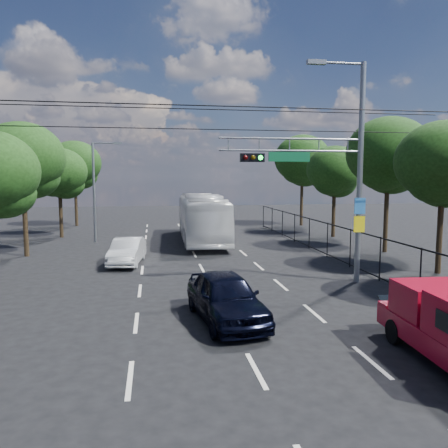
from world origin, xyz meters
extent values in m
plane|color=black|center=(0.00, 0.00, 0.00)|extent=(120.00, 120.00, 0.00)
cube|color=beige|center=(-3.00, 0.00, 0.01)|extent=(0.12, 2.00, 0.01)
cube|color=beige|center=(-3.00, 4.00, 0.01)|extent=(0.12, 2.00, 0.01)
cube|color=beige|center=(-3.00, 8.00, 0.01)|extent=(0.12, 2.00, 0.01)
cube|color=beige|center=(-3.00, 12.00, 0.01)|extent=(0.12, 2.00, 0.01)
cube|color=beige|center=(-3.00, 16.00, 0.01)|extent=(0.12, 2.00, 0.01)
cube|color=beige|center=(-3.00, 20.00, 0.01)|extent=(0.12, 2.00, 0.01)
cube|color=beige|center=(-3.00, 24.00, 0.01)|extent=(0.12, 2.00, 0.01)
cube|color=beige|center=(-3.00, 28.00, 0.01)|extent=(0.12, 2.00, 0.01)
cube|color=beige|center=(-3.00, 32.00, 0.01)|extent=(0.12, 2.00, 0.01)
cube|color=beige|center=(0.00, 0.00, 0.01)|extent=(0.12, 2.00, 0.01)
cube|color=beige|center=(0.00, 4.00, 0.01)|extent=(0.12, 2.00, 0.01)
cube|color=beige|center=(0.00, 8.00, 0.01)|extent=(0.12, 2.00, 0.01)
cube|color=beige|center=(0.00, 12.00, 0.01)|extent=(0.12, 2.00, 0.01)
cube|color=beige|center=(0.00, 16.00, 0.01)|extent=(0.12, 2.00, 0.01)
cube|color=beige|center=(0.00, 20.00, 0.01)|extent=(0.12, 2.00, 0.01)
cube|color=beige|center=(0.00, 24.00, 0.01)|extent=(0.12, 2.00, 0.01)
cube|color=beige|center=(0.00, 28.00, 0.01)|extent=(0.12, 2.00, 0.01)
cube|color=beige|center=(0.00, 32.00, 0.01)|extent=(0.12, 2.00, 0.01)
cube|color=beige|center=(3.00, 0.00, 0.01)|extent=(0.12, 2.00, 0.01)
cube|color=beige|center=(3.00, 4.00, 0.01)|extent=(0.12, 2.00, 0.01)
cube|color=beige|center=(3.00, 8.00, 0.01)|extent=(0.12, 2.00, 0.01)
cube|color=beige|center=(3.00, 12.00, 0.01)|extent=(0.12, 2.00, 0.01)
cube|color=beige|center=(3.00, 16.00, 0.01)|extent=(0.12, 2.00, 0.01)
cube|color=beige|center=(3.00, 20.00, 0.01)|extent=(0.12, 2.00, 0.01)
cube|color=beige|center=(3.00, 24.00, 0.01)|extent=(0.12, 2.00, 0.01)
cube|color=beige|center=(3.00, 28.00, 0.01)|extent=(0.12, 2.00, 0.01)
cube|color=beige|center=(3.00, 32.00, 0.01)|extent=(0.12, 2.00, 0.01)
cylinder|color=slate|center=(6.50, 8.00, 4.75)|extent=(0.24, 0.24, 9.50)
cylinder|color=slate|center=(5.50, 8.00, 9.40)|extent=(2.00, 0.10, 0.10)
cube|color=slate|center=(4.40, 8.00, 9.40)|extent=(0.80, 0.25, 0.18)
cylinder|color=slate|center=(3.40, 8.00, 6.25)|extent=(6.20, 0.08, 0.08)
cylinder|color=slate|center=(3.40, 8.00, 5.75)|extent=(6.20, 0.08, 0.08)
cube|color=black|center=(1.70, 8.00, 5.45)|extent=(1.00, 0.28, 0.35)
sphere|color=#3F0505|center=(1.38, 7.85, 5.45)|extent=(0.20, 0.20, 0.20)
sphere|color=#4C3805|center=(1.70, 7.85, 5.45)|extent=(0.20, 0.20, 0.20)
sphere|color=#0CE533|center=(2.02, 7.85, 5.45)|extent=(0.20, 0.20, 0.20)
cube|color=#0C5630|center=(3.30, 8.00, 5.50)|extent=(1.80, 0.05, 0.40)
cube|color=#276DB8|center=(6.48, 7.86, 3.40)|extent=(0.50, 0.04, 0.70)
cube|color=yellow|center=(6.48, 7.86, 2.60)|extent=(0.50, 0.04, 0.70)
cylinder|color=slate|center=(5.90, 8.00, 6.00)|extent=(0.05, 0.05, 0.50)
cylinder|color=slate|center=(4.60, 8.00, 6.00)|extent=(0.05, 0.05, 0.50)
cylinder|color=slate|center=(3.30, 8.00, 6.00)|extent=(0.05, 0.05, 0.50)
cylinder|color=slate|center=(2.00, 8.00, 6.00)|extent=(0.05, 0.05, 0.50)
cylinder|color=slate|center=(0.70, 8.00, 6.00)|extent=(0.05, 0.05, 0.50)
cylinder|color=slate|center=(-6.50, 22.00, 3.50)|extent=(0.18, 0.18, 7.00)
cylinder|color=slate|center=(-5.70, 22.00, 7.00)|extent=(1.60, 0.09, 0.09)
cube|color=slate|center=(-4.80, 22.00, 7.00)|extent=(0.60, 0.22, 0.15)
cylinder|color=black|center=(0.00, 6.00, 7.20)|extent=(22.00, 0.04, 0.04)
cylinder|color=black|center=(0.00, 9.50, 7.60)|extent=(22.00, 0.04, 0.04)
cylinder|color=black|center=(0.00, 11.00, 6.90)|extent=(22.00, 0.04, 0.04)
cube|color=black|center=(7.60, 12.00, 1.95)|extent=(0.04, 34.00, 0.06)
cube|color=black|center=(7.60, 12.00, 0.15)|extent=(0.04, 34.00, 0.06)
cylinder|color=black|center=(7.60, 5.00, 1.00)|extent=(0.06, 0.06, 2.00)
cylinder|color=black|center=(7.60, 8.00, 1.00)|extent=(0.06, 0.06, 2.00)
cylinder|color=black|center=(7.60, 11.00, 1.00)|extent=(0.06, 0.06, 2.00)
cylinder|color=black|center=(7.60, 14.00, 1.00)|extent=(0.06, 0.06, 2.00)
cylinder|color=black|center=(7.60, 17.00, 1.00)|extent=(0.06, 0.06, 2.00)
cylinder|color=black|center=(7.60, 20.00, 1.00)|extent=(0.06, 0.06, 2.00)
cylinder|color=black|center=(7.60, 23.00, 1.00)|extent=(0.06, 0.06, 2.00)
cylinder|color=black|center=(7.60, 26.00, 1.00)|extent=(0.06, 0.06, 2.00)
cylinder|color=black|center=(7.60, 29.00, 1.00)|extent=(0.06, 0.06, 2.00)
cylinder|color=black|center=(11.20, 9.00, 2.10)|extent=(0.28, 0.28, 4.20)
ellipsoid|color=black|center=(11.20, 9.00, 5.40)|extent=(4.50, 4.50, 3.83)
ellipsoid|color=black|center=(11.60, 9.30, 4.35)|extent=(3.00, 3.00, 2.40)
ellipsoid|color=black|center=(10.85, 8.80, 4.50)|extent=(2.85, 2.85, 2.28)
cylinder|color=black|center=(11.80, 15.00, 2.38)|extent=(0.28, 0.28, 4.76)
ellipsoid|color=black|center=(11.80, 15.00, 6.12)|extent=(5.10, 5.10, 4.33)
ellipsoid|color=black|center=(12.20, 15.30, 4.93)|extent=(3.40, 3.40, 2.72)
ellipsoid|color=black|center=(11.45, 14.80, 5.10)|extent=(3.23, 3.23, 2.58)
cylinder|color=black|center=(11.40, 22.00, 2.02)|extent=(0.28, 0.28, 4.03)
ellipsoid|color=black|center=(11.40, 22.00, 5.18)|extent=(4.32, 4.32, 3.67)
ellipsoid|color=black|center=(11.80, 22.30, 4.18)|extent=(2.88, 2.88, 2.30)
ellipsoid|color=black|center=(11.05, 21.80, 4.32)|extent=(2.74, 2.74, 2.19)
cylinder|color=black|center=(11.60, 30.00, 2.46)|extent=(0.28, 0.28, 4.93)
ellipsoid|color=black|center=(11.60, 30.00, 6.34)|extent=(5.28, 5.28, 4.49)
ellipsoid|color=black|center=(12.00, 30.30, 5.10)|extent=(3.52, 3.52, 2.82)
ellipsoid|color=black|center=(11.25, 29.80, 5.28)|extent=(3.34, 3.34, 2.68)
ellipsoid|color=black|center=(-8.80, 10.30, 3.94)|extent=(2.72, 2.72, 2.18)
cylinder|color=black|center=(-9.80, 17.00, 2.24)|extent=(0.28, 0.28, 4.48)
ellipsoid|color=black|center=(-9.80, 17.00, 5.76)|extent=(4.80, 4.80, 4.08)
ellipsoid|color=black|center=(-9.40, 17.30, 4.64)|extent=(3.20, 3.20, 2.56)
ellipsoid|color=black|center=(-10.15, 16.80, 4.80)|extent=(3.04, 3.04, 2.43)
cylinder|color=black|center=(-9.40, 25.00, 1.96)|extent=(0.28, 0.28, 3.92)
ellipsoid|color=black|center=(-9.40, 25.00, 5.04)|extent=(4.20, 4.20, 3.57)
ellipsoid|color=black|center=(-9.00, 25.30, 4.06)|extent=(2.80, 2.80, 2.24)
ellipsoid|color=black|center=(-9.75, 24.80, 4.20)|extent=(2.66, 2.66, 2.13)
cylinder|color=black|center=(-9.60, 33.00, 2.30)|extent=(0.28, 0.28, 4.59)
ellipsoid|color=black|center=(-9.60, 33.00, 5.90)|extent=(4.92, 4.92, 4.18)
ellipsoid|color=black|center=(-9.20, 33.30, 4.76)|extent=(3.28, 3.28, 2.62)
ellipsoid|color=black|center=(-9.95, 32.80, 4.92)|extent=(3.12, 3.12, 2.49)
cylinder|color=black|center=(4.25, 1.04, 0.34)|extent=(0.29, 0.70, 0.69)
cube|color=maroon|center=(5.12, 1.68, 0.69)|extent=(1.84, 0.64, 0.54)
cube|color=black|center=(5.14, 1.95, 0.93)|extent=(1.69, 0.49, 0.30)
cube|color=maroon|center=(5.06, 0.61, 1.33)|extent=(1.85, 1.62, 0.93)
imported|color=black|center=(-0.12, 3.73, 0.79)|extent=(2.47, 4.84, 1.58)
imported|color=silver|center=(1.08, 21.47, 1.69)|extent=(3.17, 12.24, 3.39)
imported|color=silver|center=(-3.82, 13.72, 0.69)|extent=(1.96, 4.33, 1.38)
camera|label=1|loc=(-2.39, -9.87, 4.68)|focal=35.00mm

